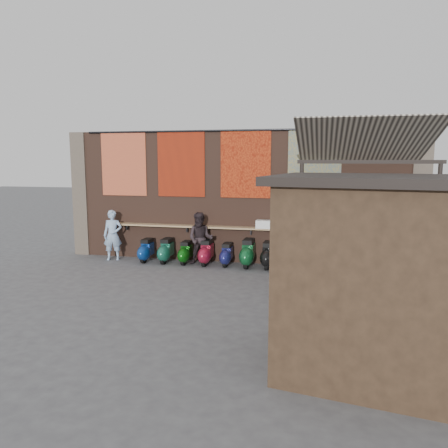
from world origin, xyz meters
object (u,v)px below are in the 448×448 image
scooter_stool_3 (206,253)px  scooter_stool_4 (227,255)px  scooter_stool_5 (248,253)px  diner_right (201,239)px  shopper_navy (372,258)px  scooter_stool_8 (311,257)px  market_stall (375,282)px  shelf_box (267,224)px  scooter_stool_0 (146,250)px  shopper_tan (299,257)px  scooter_stool_2 (186,253)px  scooter_stool_6 (268,255)px  diner_left (113,235)px  scooter_stool_1 (166,251)px  scooter_stool_7 (288,256)px  shopper_grey (378,264)px

scooter_stool_3 → scooter_stool_4: size_ratio=1.12×
scooter_stool_3 → scooter_stool_5: bearing=1.0°
diner_right → shopper_navy: shopper_navy is taller
scooter_stool_8 → market_stall: market_stall is taller
shelf_box → scooter_stool_0: size_ratio=0.89×
scooter_stool_0 → scooter_stool_3: scooter_stool_3 is taller
diner_right → shopper_tan: size_ratio=1.07×
scooter_stool_2 → scooter_stool_6: size_ratio=0.90×
scooter_stool_8 → diner_left: size_ratio=0.54×
scooter_stool_1 → scooter_stool_4: bearing=0.2°
diner_left → shopper_navy: 7.86m
scooter_stool_3 → market_stall: (4.11, -5.97, 1.02)m
scooter_stool_0 → scooter_stool_7: 4.34m
diner_left → diner_right: bearing=-19.1°
scooter_stool_1 → shopper_navy: (5.73, -2.36, 0.57)m
scooter_stool_0 → shopper_grey: (6.55, -2.08, 0.40)m
scooter_stool_0 → scooter_stool_3: 1.92m
market_stall → shopper_navy: bearing=93.9°
scooter_stool_3 → scooter_stool_6: scooter_stool_6 is taller
scooter_stool_5 → scooter_stool_8: (1.81, -0.03, -0.00)m
scooter_stool_0 → shopper_grey: size_ratio=0.49×
scooter_stool_0 → scooter_stool_5: scooter_stool_5 is taller
scooter_stool_2 → diner_right: (0.48, -0.06, 0.45)m
shelf_box → scooter_stool_2: 2.61m
scooter_stool_7 → market_stall: size_ratio=0.30×
scooter_stool_4 → scooter_stool_5: scooter_stool_5 is taller
scooter_stool_4 → scooter_stool_6: 1.23m
scooter_stool_7 → scooter_stool_2: bearing=-179.2°
scooter_stool_6 → shopper_tan: 1.93m
scooter_stool_2 → shopper_tan: shopper_tan is taller
scooter_stool_2 → scooter_stool_3: size_ratio=0.91×
scooter_stool_2 → scooter_stool_7: bearing=0.8°
scooter_stool_1 → scooter_stool_3: size_ratio=0.98×
scooter_stool_0 → scooter_stool_4: scooter_stool_0 is taller
scooter_stool_4 → shopper_tan: size_ratio=0.48×
scooter_stool_2 → shopper_tan: 3.84m
diner_right → shopper_grey: size_ratio=1.05×
scooter_stool_4 → diner_right: diner_right is taller
scooter_stool_5 → scooter_stool_7: 1.17m
scooter_stool_6 → market_stall: (2.27, -5.99, 1.01)m
scooter_stool_2 → shopper_navy: (5.11, -2.34, 0.60)m
scooter_stool_8 → scooter_stool_0: bearing=179.9°
scooter_stool_2 → scooter_stool_4: bearing=1.2°
scooter_stool_0 → scooter_stool_4: (2.54, 0.03, -0.02)m
scooter_stool_0 → shopper_navy: shopper_navy is taller
scooter_stool_6 → shopper_tan: (0.98, -1.63, 0.36)m
scooter_stool_5 → diner_left: size_ratio=0.54×
scooter_stool_0 → scooter_stool_7: size_ratio=0.89×
scooter_stool_6 → diner_right: 2.05m
shelf_box → shopper_navy: bearing=-44.7°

